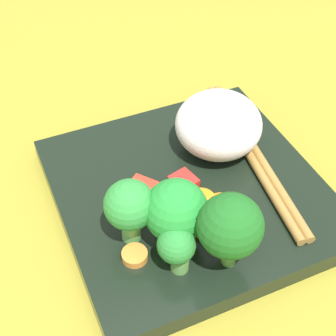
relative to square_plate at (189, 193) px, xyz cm
name	(u,v)px	position (x,y,z in cm)	size (l,w,h in cm)	color
ground_plane	(188,206)	(0.00, 0.00, -1.98)	(110.00, 110.00, 2.00)	olive
square_plate	(189,193)	(0.00, 0.00, 0.00)	(24.02, 24.02, 1.95)	black
rice_mound	(218,125)	(3.79, -4.69, 4.00)	(8.43, 8.48, 6.04)	white
broccoli_floret_0	(130,207)	(-3.68, 6.94, 4.89)	(4.22, 4.22, 6.32)	#66AD56
broccoli_floret_1	(177,247)	(-7.86, 4.62, 3.65)	(3.07, 3.07, 4.48)	#5B9949
broccoli_floret_2	(230,227)	(-8.99, 0.80, 5.64)	(5.12, 5.12, 7.39)	#589738
broccoli_floret_3	(176,212)	(-5.35, 3.65, 4.66)	(5.25, 5.25, 6.45)	#63B046
carrot_slice_0	(221,206)	(-3.67, -1.48, 1.26)	(2.87, 2.87, 0.57)	orange
carrot_slice_1	(135,256)	(-5.81, 7.46, 1.33)	(2.15, 2.15, 0.71)	orange
carrot_slice_2	(168,212)	(-2.48, 3.14, 1.23)	(2.89, 2.89, 0.50)	orange
carrot_slice_3	(206,228)	(-5.39, 0.86, 1.28)	(2.23, 2.23, 0.61)	orange
carrot_slice_4	(196,203)	(-2.49, 0.45, 1.33)	(2.76, 2.76, 0.71)	orange
carrot_slice_5	(142,212)	(-1.69, 5.32, 1.35)	(2.00, 2.00, 0.75)	orange
pepper_chunk_0	(140,191)	(0.30, 4.75, 1.81)	(2.71, 2.57, 1.66)	red
pepper_chunk_1	(185,185)	(-0.34, 0.60, 1.58)	(2.11, 2.26, 1.20)	red
chicken_piece_1	(235,218)	(-6.08, -1.48, 2.30)	(3.82, 3.63, 2.64)	tan
chopstick_pair	(253,153)	(1.24, -7.41, 1.40)	(22.53, 3.95, 0.85)	#A17738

